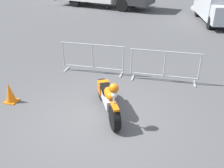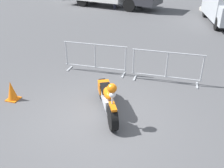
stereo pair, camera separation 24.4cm
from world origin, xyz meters
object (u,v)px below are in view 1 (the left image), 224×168
(crowd_barrier_far, at_px, (164,66))
(traffic_cone, at_px, (10,93))
(motorcycle, at_px, (108,97))
(crowd_barrier_near, at_px, (93,58))
(delivery_van, at_px, (219,1))

(crowd_barrier_far, height_order, traffic_cone, crowd_barrier_far)
(traffic_cone, bearing_deg, motorcycle, 5.44)
(crowd_barrier_far, bearing_deg, motorcycle, -118.74)
(crowd_barrier_far, bearing_deg, crowd_barrier_near, 180.00)
(motorcycle, height_order, crowd_barrier_near, motorcycle)
(delivery_van, bearing_deg, crowd_barrier_near, -38.31)
(motorcycle, bearing_deg, crowd_barrier_near, 179.10)
(motorcycle, relative_size, crowd_barrier_near, 0.83)
(crowd_barrier_near, relative_size, crowd_barrier_far, 1.00)
(motorcycle, bearing_deg, delivery_van, 133.15)
(delivery_van, xyz_separation_m, traffic_cone, (-6.43, -11.87, -0.95))
(motorcycle, relative_size, delivery_van, 0.36)
(crowd_barrier_near, xyz_separation_m, crowd_barrier_far, (2.49, 0.00, 0.00))
(motorcycle, xyz_separation_m, crowd_barrier_near, (-1.25, 2.27, 0.10))
(crowd_barrier_near, distance_m, delivery_van, 10.53)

